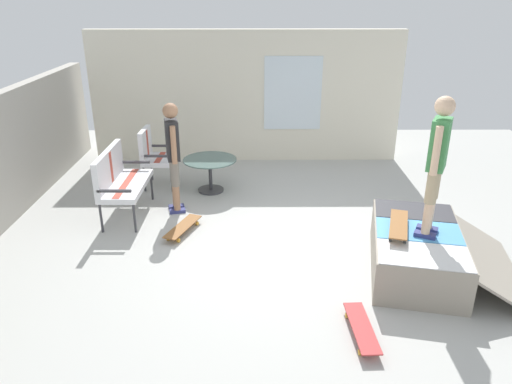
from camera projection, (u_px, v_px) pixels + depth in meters
The scene contains 11 objects.
ground_plane at pixel (281, 253), 6.38m from camera, with size 12.00×12.00×0.10m, color #B2B2AD.
house_facade at pixel (247, 97), 9.38m from camera, with size 0.23×6.00×2.52m.
skate_ramp at pixel (419, 250), 5.82m from camera, with size 2.06×2.04×0.53m.
patio_bench at pixel (118, 177), 7.14m from camera, with size 1.26×0.56×1.02m.
patio_chair_near_house at pixel (153, 152), 8.26m from camera, with size 0.64×0.57×1.02m.
patio_table at pixel (210, 168), 8.11m from camera, with size 0.90×0.90×0.57m.
person_watching at pixel (173, 150), 7.15m from camera, with size 0.47×0.30×1.69m.
person_skater at pixel (437, 158), 5.29m from camera, with size 0.44×0.34×1.62m.
skateboard_by_bench at pixel (183, 227), 6.80m from camera, with size 0.82×0.47×0.10m.
skateboard_spare at pixel (362, 328), 4.75m from camera, with size 0.81×0.23×0.10m.
skateboard_on_ramp at pixel (399, 225), 5.68m from camera, with size 0.82×0.42×0.10m.
Camera 1 is at (-5.58, 0.36, 3.15)m, focal length 33.80 mm.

